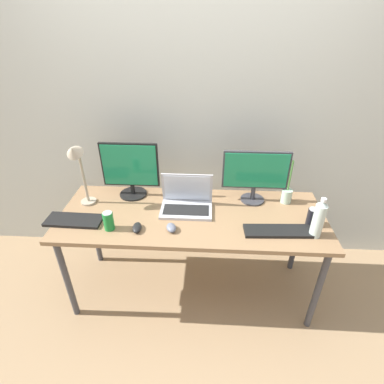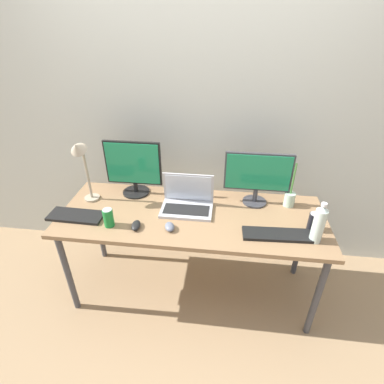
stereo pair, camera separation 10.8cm
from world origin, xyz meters
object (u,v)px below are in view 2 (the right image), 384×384
at_px(keyboard_aux, 76,216).
at_px(water_bottle, 319,224).
at_px(bamboo_vase, 290,198).
at_px(soda_can_near_keyboard, 108,218).
at_px(monitor_center, 258,176).
at_px(mouse_by_laptop, 170,227).
at_px(desk_lamp, 81,160).
at_px(work_desk, 192,222).
at_px(soda_can_by_laptop, 313,222).
at_px(mouse_by_keyboard, 136,225).
at_px(keyboard_main, 278,235).
at_px(laptop_silver, 187,201).
at_px(monitor_left, 133,167).

relative_size(keyboard_aux, water_bottle, 1.35).
bearing_deg(bamboo_vase, soda_can_near_keyboard, -162.18).
bearing_deg(monitor_center, mouse_by_laptop, -145.41).
bearing_deg(desk_lamp, bamboo_vase, 5.14).
relative_size(work_desk, soda_can_by_laptop, 14.42).
distance_m(mouse_by_laptop, soda_can_by_laptop, 0.91).
relative_size(mouse_by_keyboard, bamboo_vase, 0.32).
height_order(keyboard_main, mouse_by_laptop, mouse_by_laptop).
relative_size(work_desk, keyboard_main, 4.21).
bearing_deg(mouse_by_laptop, monitor_center, 15.84).
distance_m(laptop_silver, keyboard_main, 0.64).
bearing_deg(monitor_left, work_desk, -26.54).
xyz_separation_m(monitor_left, mouse_by_keyboard, (0.12, -0.42, -0.20)).
xyz_separation_m(keyboard_main, mouse_by_laptop, (-0.68, -0.02, 0.01)).
bearing_deg(monitor_center, work_desk, -154.89).
relative_size(keyboard_aux, desk_lamp, 0.76).
distance_m(bamboo_vase, desk_lamp, 1.47).
height_order(keyboard_aux, water_bottle, water_bottle).
bearing_deg(keyboard_main, laptop_silver, 155.64).
distance_m(water_bottle, soda_can_near_keyboard, 1.29).
bearing_deg(bamboo_vase, keyboard_main, -108.24).
xyz_separation_m(water_bottle, soda_can_by_laptop, (0.01, 0.11, -0.06)).
bearing_deg(soda_can_near_keyboard, bamboo_vase, 17.82).
relative_size(laptop_silver, bamboo_vase, 1.07).
xyz_separation_m(keyboard_main, soda_can_by_laptop, (0.22, 0.09, 0.05)).
xyz_separation_m(monitor_left, desk_lamp, (-0.30, -0.16, 0.12)).
relative_size(work_desk, water_bottle, 6.63).
bearing_deg(mouse_by_keyboard, laptop_silver, 36.40).
height_order(water_bottle, soda_can_by_laptop, water_bottle).
xyz_separation_m(work_desk, keyboard_main, (0.56, -0.16, 0.07)).
height_order(monitor_center, keyboard_aux, monitor_center).
bearing_deg(keyboard_main, soda_can_near_keyboard, 178.59).
height_order(monitor_left, water_bottle, monitor_left).
height_order(mouse_by_keyboard, mouse_by_laptop, mouse_by_laptop).
relative_size(work_desk, monitor_left, 4.35).
xyz_separation_m(soda_can_by_laptop, desk_lamp, (-1.54, 0.14, 0.27)).
relative_size(monitor_left, keyboard_main, 0.97).
height_order(laptop_silver, mouse_by_keyboard, laptop_silver).
relative_size(monitor_center, keyboard_main, 1.07).
relative_size(water_bottle, bamboo_vase, 0.82).
bearing_deg(laptop_silver, water_bottle, -17.32).
relative_size(keyboard_main, soda_can_near_keyboard, 3.43).
relative_size(monitor_left, monitor_center, 0.90).
distance_m(laptop_silver, water_bottle, 0.86).
height_order(laptop_silver, soda_can_by_laptop, laptop_silver).
bearing_deg(soda_can_by_laptop, desk_lamp, 174.87).
relative_size(laptop_silver, soda_can_by_laptop, 2.82).
relative_size(monitor_center, keyboard_aux, 1.25).
bearing_deg(bamboo_vase, work_desk, -163.89).
xyz_separation_m(mouse_by_keyboard, soda_can_near_keyboard, (-0.18, 0.00, 0.04)).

